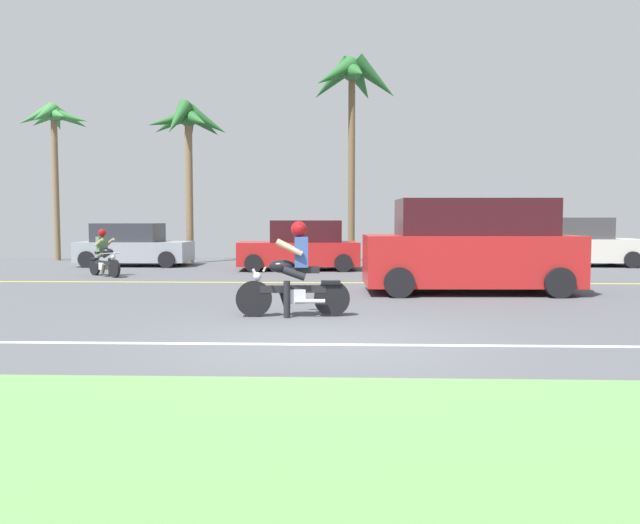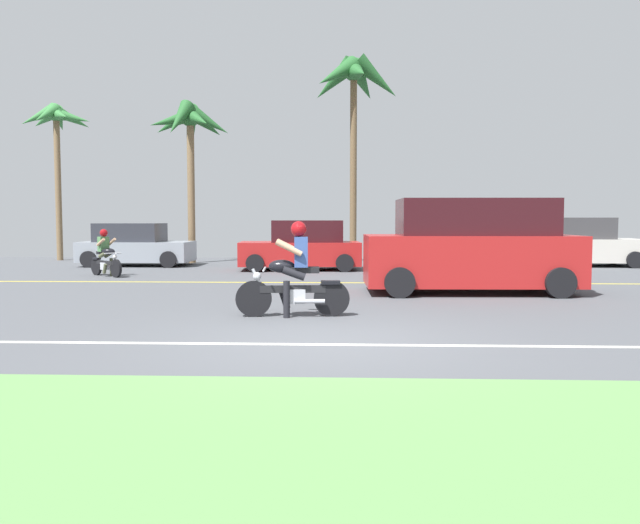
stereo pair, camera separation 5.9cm
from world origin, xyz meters
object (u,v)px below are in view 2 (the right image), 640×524
at_px(suv_nearby, 472,248).
at_px(parked_car_1, 302,247).
at_px(parked_car_3, 579,244).
at_px(palm_tree_0, 190,128).
at_px(parked_car_2, 462,248).
at_px(palm_tree_2, 57,125).
at_px(parked_car_0, 135,246).
at_px(palm_tree_1, 354,85).
at_px(motorcyclist_distant, 106,256).
at_px(motorcyclist, 294,276).

height_order(suv_nearby, parked_car_1, suv_nearby).
height_order(parked_car_3, palm_tree_0, palm_tree_0).
bearing_deg(parked_car_3, parked_car_2, -154.53).
bearing_deg(parked_car_2, parked_car_3, 25.47).
bearing_deg(palm_tree_2, parked_car_2, -16.22).
bearing_deg(suv_nearby, parked_car_3, 56.81).
relative_size(parked_car_0, palm_tree_0, 0.63).
relative_size(palm_tree_0, palm_tree_1, 0.75).
distance_m(palm_tree_0, palm_tree_2, 5.75).
relative_size(suv_nearby, palm_tree_0, 0.81).
bearing_deg(palm_tree_2, parked_car_3, -6.59).
height_order(palm_tree_1, palm_tree_2, palm_tree_1).
relative_size(parked_car_1, parked_car_2, 1.02).
relative_size(parked_car_1, parked_car_3, 0.99).
xyz_separation_m(parked_car_0, palm_tree_1, (7.67, 2.91, 6.10)).
relative_size(parked_car_0, palm_tree_1, 0.47).
relative_size(parked_car_1, palm_tree_1, 0.50).
bearing_deg(motorcyclist_distant, parked_car_0, 97.37).
xyz_separation_m(parked_car_2, parked_car_3, (4.46, 2.13, 0.07)).
xyz_separation_m(palm_tree_2, motorcyclist_distant, (4.50, -6.85, -4.76)).
height_order(suv_nearby, motorcyclist_distant, suv_nearby).
bearing_deg(parked_car_3, palm_tree_0, 175.96).
bearing_deg(motorcyclist, suv_nearby, 44.36).
xyz_separation_m(parked_car_3, palm_tree_0, (-13.91, 0.98, 4.21)).
bearing_deg(parked_car_3, palm_tree_2, 173.41).
relative_size(suv_nearby, parked_car_1, 1.22).
distance_m(motorcyclist, parked_car_2, 10.67).
relative_size(motorcyclist, suv_nearby, 0.39).
distance_m(parked_car_2, palm_tree_0, 10.82).
distance_m(parked_car_1, parked_car_3, 9.78).
relative_size(parked_car_2, motorcyclist_distant, 2.86).
bearing_deg(palm_tree_0, suv_nearby, -47.08).
xyz_separation_m(motorcyclist, motorcyclist_distant, (-5.99, 7.18, -0.10)).
bearing_deg(motorcyclist, parked_car_3, 52.55).
bearing_deg(suv_nearby, parked_car_0, 142.97).
height_order(parked_car_2, palm_tree_0, palm_tree_0).
bearing_deg(parked_car_1, motorcyclist_distant, -155.46).
relative_size(motorcyclist, parked_car_2, 0.49).
bearing_deg(parked_car_2, suv_nearby, -98.46).
relative_size(suv_nearby, parked_car_2, 1.25).
bearing_deg(parked_car_3, parked_car_0, -178.03).
xyz_separation_m(parked_car_2, palm_tree_1, (-3.40, 4.50, 6.09)).
bearing_deg(parked_car_2, motorcyclist_distant, -166.82).
xyz_separation_m(parked_car_1, palm_tree_1, (1.70, 4.48, 6.06)).
xyz_separation_m(suv_nearby, palm_tree_1, (-2.49, 10.58, 5.79)).
relative_size(parked_car_3, palm_tree_0, 0.67).
distance_m(parked_car_0, parked_car_1, 6.18).
xyz_separation_m(parked_car_1, parked_car_2, (5.09, -0.02, -0.04)).
relative_size(palm_tree_2, motorcyclist_distant, 4.57).
bearing_deg(motorcyclist_distant, palm_tree_0, 78.84).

